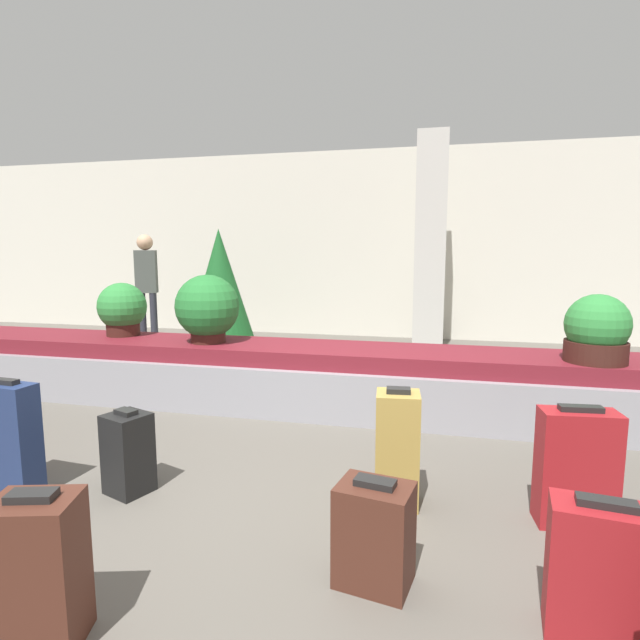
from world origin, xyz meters
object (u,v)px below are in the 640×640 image
Objects in this scene: suitcase_0 at (397,449)px; potted_plant_2 at (207,309)px; pillar at (430,244)px; potted_plant_0 at (122,309)px; suitcase_7 at (374,534)px; suitcase_3 at (128,453)px; suitcase_4 at (601,573)px; suitcase_1 at (576,468)px; decorated_tree at (220,285)px; traveler_0 at (146,279)px; suitcase_5 at (38,572)px; suitcase_2 at (7,439)px; potted_plant_1 at (597,331)px.

suitcase_0 is 1.06× the size of potted_plant_2.
pillar is 5.71× the size of potted_plant_0.
suitcase_3 is at bearing 172.59° from suitcase_7.
suitcase_0 is at bearing 141.35° from suitcase_4.
decorated_tree is at bearing 128.58° from suitcase_1.
potted_plant_2 is 0.38× the size of traveler_0.
suitcase_1 is at bearing 89.29° from suitcase_4.
traveler_0 reaches higher than suitcase_1.
suitcase_5 is at bearing -81.99° from traveler_0.
potted_plant_0 is at bearing 104.06° from suitcase_5.
suitcase_3 is at bearing -177.55° from suitcase_0.
suitcase_4 is at bearing 5.52° from suitcase_3.
suitcase_2 is 4.28m from potted_plant_1.
potted_plant_0 reaches higher than potted_plant_1.
suitcase_1 is at bearing -107.63° from potted_plant_1.
potted_plant_2 is at bearing 178.49° from potted_plant_1.
suitcase_7 is 6.56m from traveler_0.
suitcase_3 is 3.60m from potted_plant_1.
suitcase_2 is 1.32× the size of potted_plant_1.
suitcase_4 is at bearing -103.61° from suitcase_1.
suitcase_1 is 4.43m from potted_plant_0.
potted_plant_1 is 3.44m from potted_plant_2.
suitcase_5 is (-2.06, -0.51, 0.02)m from suitcase_4.
suitcase_5 is 1.24× the size of suitcase_7.
suitcase_4 is 4.75m from potted_plant_0.
potted_plant_1 is (1.38, -3.30, -0.75)m from pillar.
potted_plant_0 is (-3.05, 1.80, 0.54)m from suitcase_0.
decorated_tree is (-1.73, 5.41, 0.70)m from suitcase_5.
potted_plant_0 is (-0.73, 2.23, 0.52)m from suitcase_2.
potted_plant_1 is (2.67, 2.93, 0.56)m from suitcase_5.
potted_plant_0 is at bearing 171.01° from potted_plant_2.
traveler_0 is 0.96× the size of decorated_tree.
suitcase_5 is 0.92× the size of potted_plant_2.
traveler_0 is (-5.73, 2.66, 0.20)m from potted_plant_1.
pillar is at bearing 44.31° from potted_plant_0.
potted_plant_1 is 5.06m from decorated_tree.
traveler_0 is (-2.29, 2.57, 0.12)m from potted_plant_2.
traveler_0 is (-1.23, 2.40, 0.18)m from potted_plant_0.
pillar is at bearing 99.25° from suitcase_7.
potted_plant_1 reaches higher than suitcase_0.
traveler_0 is at bearing 131.76° from potted_plant_2.
suitcase_7 is at bearing -3.65° from suitcase_2.
potted_plant_0 is (-3.11, -3.04, -0.72)m from pillar.
suitcase_1 is 1.10× the size of suitcase_5.
potted_plant_1 is at bearing 66.80° from suitcase_1.
potted_plant_2 reaches higher than suitcase_4.
traveler_0 is at bearing 172.51° from decorated_tree.
traveler_0 is at bearing -171.64° from pillar.
potted_plant_2 is (0.33, 2.06, 0.58)m from suitcase_2.
suitcase_7 is 0.89× the size of potted_plant_1.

